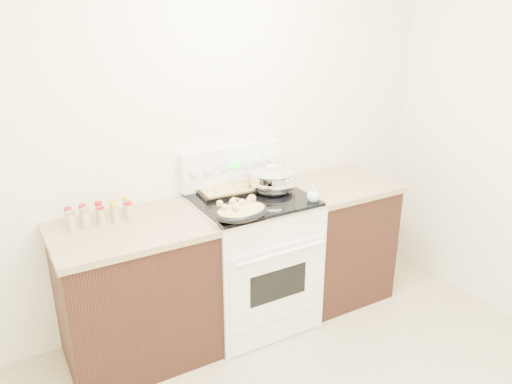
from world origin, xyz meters
TOP-DOWN VIEW (x-y plane):
  - room_shell at (0.00, 0.00)m, footprint 4.10×3.60m
  - counter_left at (-0.48, 1.43)m, footprint 0.93×0.67m
  - counter_right at (1.08, 1.43)m, footprint 0.73×0.67m
  - kitchen_range at (0.35, 1.42)m, footprint 0.78×0.73m
  - mixing_bowl at (0.53, 1.46)m, footprint 0.42×0.42m
  - roasting_pan at (0.13, 1.16)m, footprint 0.37×0.28m
  - baking_sheet at (0.28, 1.61)m, footprint 0.45×0.33m
  - wooden_spoon at (0.24, 1.30)m, footprint 0.13×0.26m
  - blue_ladle at (0.67, 1.18)m, footprint 0.19×0.25m
  - spice_jars at (-0.61, 1.58)m, footprint 0.40×0.15m

SIDE VIEW (x-z plane):
  - counter_left at x=-0.48m, z-range 0.00..0.92m
  - counter_right at x=1.08m, z-range 0.00..0.92m
  - kitchen_range at x=0.35m, z-range -0.12..1.10m
  - wooden_spoon at x=0.24m, z-range 0.93..0.98m
  - baking_sheet at x=0.28m, z-range 0.93..0.99m
  - spice_jars at x=-0.61m, z-range 0.92..1.04m
  - blue_ladle at x=0.67m, z-range 0.93..1.03m
  - roasting_pan at x=0.13m, z-range 0.93..1.05m
  - mixing_bowl at x=0.53m, z-range 0.92..1.12m
  - room_shell at x=0.00m, z-range 0.33..3.08m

